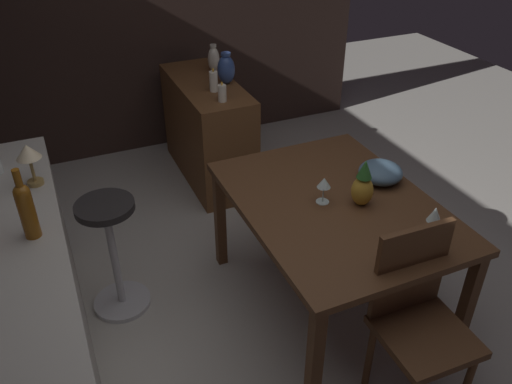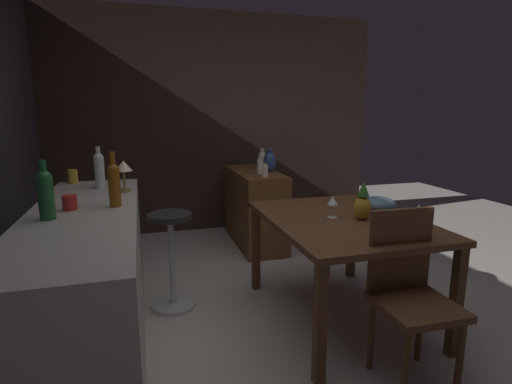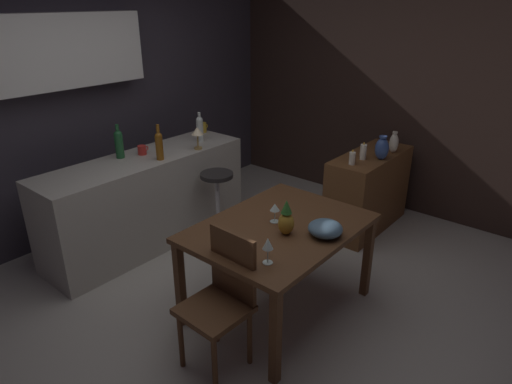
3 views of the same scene
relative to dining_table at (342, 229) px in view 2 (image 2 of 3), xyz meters
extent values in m
plane|color=#B7B2A8|center=(-0.07, 0.31, -0.66)|extent=(9.00, 9.00, 0.00)
cube|color=#33231E|center=(2.48, 0.61, 0.64)|extent=(0.10, 4.40, 2.60)
cube|color=#56351E|center=(0.00, 0.00, 0.06)|extent=(1.32, 0.98, 0.04)
cube|color=#56351E|center=(-0.61, 0.44, -0.31)|extent=(0.06, 0.06, 0.70)
cube|color=#56351E|center=(0.61, 0.44, -0.31)|extent=(0.06, 0.06, 0.70)
cube|color=#56351E|center=(-0.61, -0.44, -0.31)|extent=(0.06, 0.06, 0.70)
cube|color=#56351E|center=(0.61, -0.44, -0.31)|extent=(0.06, 0.06, 0.70)
cube|color=#B2ADA3|center=(0.03, 1.65, -0.21)|extent=(2.10, 0.60, 0.90)
cube|color=brown|center=(1.72, 0.13, -0.25)|extent=(1.10, 0.44, 0.82)
cube|color=#56351E|center=(-0.75, -0.05, -0.21)|extent=(0.41, 0.41, 0.04)
cube|color=#56351E|center=(-0.57, -0.06, 0.03)|extent=(0.04, 0.38, 0.49)
cylinder|color=#56351E|center=(-0.91, -0.21, -0.45)|extent=(0.04, 0.04, 0.43)
cylinder|color=#56351E|center=(-0.90, 0.11, -0.45)|extent=(0.04, 0.04, 0.43)
cylinder|color=#56351E|center=(-0.59, -0.21, -0.45)|extent=(0.04, 0.04, 0.43)
cylinder|color=#56351E|center=(-0.58, 0.11, -0.45)|extent=(0.04, 0.04, 0.43)
cylinder|color=#262323|center=(0.49, 1.13, 0.05)|extent=(0.32, 0.32, 0.04)
cylinder|color=silver|center=(0.49, 1.13, -0.30)|extent=(0.04, 0.04, 0.69)
cylinder|color=silver|center=(0.49, 1.13, -0.65)|extent=(0.34, 0.34, 0.03)
cylinder|color=silver|center=(-0.45, -0.25, 0.08)|extent=(0.07, 0.07, 0.00)
cylinder|color=silver|center=(-0.45, -0.25, 0.13)|extent=(0.01, 0.01, 0.10)
cone|color=silver|center=(-0.45, -0.25, 0.22)|extent=(0.07, 0.07, 0.08)
cylinder|color=silver|center=(0.03, 0.07, 0.08)|extent=(0.07, 0.07, 0.00)
cylinder|color=silver|center=(0.03, 0.07, 0.13)|extent=(0.01, 0.01, 0.09)
cone|color=silver|center=(0.03, 0.07, 0.20)|extent=(0.07, 0.07, 0.06)
ellipsoid|color=gold|center=(-0.07, -0.11, 0.16)|extent=(0.11, 0.11, 0.16)
cone|color=#2D6B28|center=(-0.07, -0.11, 0.29)|extent=(0.08, 0.08, 0.10)
ellipsoid|color=slate|center=(0.08, -0.34, 0.14)|extent=(0.25, 0.25, 0.11)
cylinder|color=#8C5114|center=(0.10, 1.47, 0.35)|extent=(0.07, 0.07, 0.22)
sphere|color=#8C5114|center=(0.10, 1.47, 0.46)|extent=(0.07, 0.07, 0.07)
cylinder|color=#8C5114|center=(0.10, 1.47, 0.53)|extent=(0.03, 0.03, 0.09)
cylinder|color=silver|center=(0.74, 1.61, 0.35)|extent=(0.07, 0.07, 0.22)
sphere|color=silver|center=(0.74, 1.61, 0.46)|extent=(0.07, 0.07, 0.07)
cylinder|color=silver|center=(0.74, 1.61, 0.52)|extent=(0.03, 0.03, 0.06)
cylinder|color=#1E592D|center=(-0.11, 1.80, 0.35)|extent=(0.08, 0.08, 0.22)
sphere|color=#1E592D|center=(-0.11, 1.80, 0.46)|extent=(0.08, 0.08, 0.08)
cylinder|color=#1E592D|center=(-0.11, 1.80, 0.52)|extent=(0.03, 0.03, 0.07)
cylinder|color=red|center=(0.08, 1.72, 0.28)|extent=(0.08, 0.08, 0.09)
torus|color=red|center=(0.13, 1.72, 0.29)|extent=(0.05, 0.01, 0.05)
cylinder|color=gold|center=(1.00, 1.83, 0.29)|extent=(0.07, 0.07, 0.11)
torus|color=gold|center=(1.05, 1.83, 0.30)|extent=(0.05, 0.01, 0.05)
cylinder|color=#A58447|center=(0.54, 1.43, 0.25)|extent=(0.08, 0.08, 0.02)
cylinder|color=#A58447|center=(0.54, 1.43, 0.32)|extent=(0.02, 0.02, 0.13)
cone|color=beige|center=(0.54, 1.43, 0.43)|extent=(0.12, 0.12, 0.07)
cylinder|color=white|center=(1.53, 0.13, 0.24)|extent=(0.06, 0.06, 0.15)
ellipsoid|color=yellow|center=(1.53, 0.13, 0.32)|extent=(0.01, 0.01, 0.03)
cylinder|color=white|center=(1.33, 0.14, 0.22)|extent=(0.06, 0.06, 0.12)
ellipsoid|color=yellow|center=(1.33, 0.14, 0.29)|extent=(0.01, 0.01, 0.03)
ellipsoid|color=#334C8C|center=(1.64, -0.01, 0.27)|extent=(0.13, 0.13, 0.22)
cylinder|color=#334C8C|center=(1.64, -0.01, 0.39)|extent=(0.07, 0.07, 0.02)
ellipsoid|color=beige|center=(1.91, -0.01, 0.26)|extent=(0.09, 0.09, 0.20)
cylinder|color=beige|center=(1.91, -0.01, 0.37)|extent=(0.05, 0.05, 0.02)
camera|label=1|loc=(-1.93, 1.31, 1.62)|focal=36.55mm
camera|label=2|loc=(-2.37, 1.31, 0.81)|focal=27.85mm
camera|label=3|loc=(-2.37, -1.75, 1.62)|focal=31.49mm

